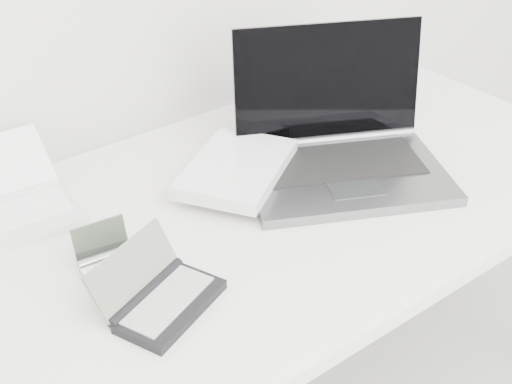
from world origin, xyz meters
TOP-DOWN VIEW (x-y plane):
  - desk at (0.00, 1.55)m, footprint 1.60×0.80m
  - laptop_large at (0.17, 1.57)m, footprint 0.62×0.51m
  - netbook_open_white at (-0.40, 1.81)m, footprint 0.25×0.29m
  - pda_silver at (-0.33, 1.54)m, footprint 0.11×0.11m
  - palmtop_charcoal at (-0.31, 1.41)m, footprint 0.23×0.21m

SIDE VIEW (x-z plane):
  - desk at x=0.00m, z-range 0.32..1.05m
  - pda_silver at x=-0.33m, z-range 0.71..0.79m
  - palmtop_charcoal at x=-0.31m, z-range 0.70..0.80m
  - netbook_open_white at x=-0.40m, z-range 0.70..0.80m
  - laptop_large at x=0.17m, z-range 0.63..0.92m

